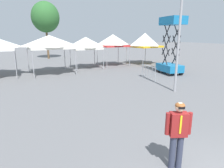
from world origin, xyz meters
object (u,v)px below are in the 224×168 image
at_px(person_foreground, 178,131).
at_px(crowd_barrier_mid_lot, 149,70).
at_px(canopy_tent_far_right, 145,40).
at_px(tree_behind_tents_right, 45,17).
at_px(canopy_tent_right_of_center, 86,43).
at_px(canopy_tent_center, 50,42).
at_px(scissor_lift, 170,58).
at_px(light_pole_near_lift, 181,17).
at_px(canopy_tent_left_of_center, 113,41).

distance_m(person_foreground, crowd_barrier_mid_lot, 10.23).
relative_size(canopy_tent_far_right, tree_behind_tents_right, 0.45).
height_order(person_foreground, crowd_barrier_mid_lot, person_foreground).
bearing_deg(tree_behind_tents_right, canopy_tent_right_of_center, -79.52).
distance_m(canopy_tent_center, person_foreground, 14.53).
bearing_deg(canopy_tent_center, canopy_tent_far_right, 5.36).
distance_m(canopy_tent_right_of_center, crowd_barrier_mid_lot, 7.81).
distance_m(scissor_lift, light_pole_near_lift, 6.37).
height_order(tree_behind_tents_right, crowd_barrier_mid_lot, tree_behind_tents_right).
distance_m(scissor_lift, person_foreground, 13.00).
bearing_deg(light_pole_near_lift, canopy_tent_right_of_center, 99.14).
height_order(canopy_tent_far_right, light_pole_near_lift, light_pole_near_lift).
relative_size(person_foreground, tree_behind_tents_right, 0.23).
relative_size(canopy_tent_left_of_center, person_foreground, 1.90).
xyz_separation_m(scissor_lift, crowd_barrier_mid_lot, (-3.12, -1.05, -0.64)).
xyz_separation_m(person_foreground, light_pole_near_lift, (5.20, 5.17, 3.25)).
bearing_deg(crowd_barrier_mid_lot, canopy_tent_center, 135.11).
height_order(canopy_tent_left_of_center, person_foreground, canopy_tent_left_of_center).
xyz_separation_m(canopy_tent_right_of_center, tree_behind_tents_right, (-1.92, 10.37, 3.16)).
relative_size(canopy_tent_center, canopy_tent_far_right, 1.01).
height_order(canopy_tent_far_right, crowd_barrier_mid_lot, canopy_tent_far_right).
height_order(canopy_tent_far_right, tree_behind_tents_right, tree_behind_tents_right).
bearing_deg(canopy_tent_right_of_center, tree_behind_tents_right, 100.48).
bearing_deg(light_pole_near_lift, crowd_barrier_mid_lot, 80.19).
xyz_separation_m(canopy_tent_right_of_center, crowd_barrier_mid_lot, (2.26, -7.26, -1.77)).
bearing_deg(crowd_barrier_mid_lot, light_pole_near_lift, -99.81).
bearing_deg(canopy_tent_left_of_center, light_pole_near_lift, -98.27).
xyz_separation_m(canopy_tent_right_of_center, canopy_tent_left_of_center, (3.28, 0.37, 0.20)).
relative_size(canopy_tent_center, person_foreground, 2.01).
relative_size(canopy_tent_right_of_center, person_foreground, 1.76).
bearing_deg(canopy_tent_center, scissor_lift, -28.41).
distance_m(canopy_tent_left_of_center, canopy_tent_far_right, 3.89).
xyz_separation_m(canopy_tent_center, tree_behind_tents_right, (1.83, 11.64, 2.94)).
height_order(canopy_tent_left_of_center, canopy_tent_far_right, canopy_tent_far_right).
distance_m(canopy_tent_left_of_center, tree_behind_tents_right, 11.65).
bearing_deg(crowd_barrier_mid_lot, tree_behind_tents_right, 103.33).
xyz_separation_m(canopy_tent_center, crowd_barrier_mid_lot, (6.01, -5.99, -1.99)).
relative_size(canopy_tent_center, canopy_tent_left_of_center, 1.06).
xyz_separation_m(canopy_tent_far_right, scissor_lift, (-1.74, -5.96, -1.33)).
relative_size(canopy_tent_far_right, crowd_barrier_mid_lot, 1.70).
bearing_deg(canopy_tent_left_of_center, crowd_barrier_mid_lot, -97.61).
bearing_deg(crowd_barrier_mid_lot, canopy_tent_far_right, 55.27).
relative_size(scissor_lift, light_pole_near_lift, 0.64).
xyz_separation_m(canopy_tent_right_of_center, canopy_tent_far_right, (7.12, -0.26, 0.21)).
xyz_separation_m(canopy_tent_left_of_center, scissor_lift, (2.10, -6.58, -1.33)).
relative_size(canopy_tent_far_right, person_foreground, 1.98).
bearing_deg(scissor_lift, tree_behind_tents_right, 113.75).
bearing_deg(canopy_tent_right_of_center, person_foreground, -102.57).
xyz_separation_m(canopy_tent_right_of_center, light_pole_near_lift, (1.70, -10.53, 1.76)).
relative_size(canopy_tent_left_of_center, canopy_tent_far_right, 0.96).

